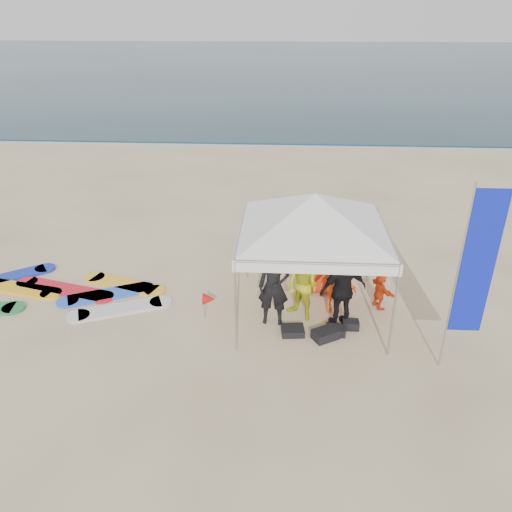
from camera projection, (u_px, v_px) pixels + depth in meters
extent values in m
plane|color=beige|center=(203.00, 365.00, 10.14)|extent=(120.00, 120.00, 0.00)
cube|color=#0C2633|center=(275.00, 63.00, 63.64)|extent=(160.00, 84.00, 0.08)
cube|color=silver|center=(256.00, 144.00, 26.38)|extent=(160.00, 1.20, 0.01)
imported|color=black|center=(274.00, 286.00, 11.10)|extent=(0.71, 0.49, 1.90)
imported|color=#CCCF1D|center=(302.00, 287.00, 11.34)|extent=(1.00, 0.98, 1.62)
imported|color=#FB4D16|center=(335.00, 281.00, 11.61)|extent=(1.10, 0.71, 1.60)
imported|color=black|center=(343.00, 290.00, 11.00)|extent=(1.17, 0.79, 1.85)
imported|color=red|center=(322.00, 259.00, 12.34)|extent=(0.93, 0.63, 1.87)
imported|color=red|center=(380.00, 290.00, 11.88)|extent=(0.60, 0.93, 0.96)
cylinder|color=#A5A5A8|center=(247.00, 241.00, 12.96)|extent=(0.05, 0.05, 2.12)
cylinder|color=#A5A5A8|center=(370.00, 244.00, 12.79)|extent=(0.05, 0.05, 2.12)
cylinder|color=#A5A5A8|center=(235.00, 307.00, 10.12)|extent=(0.05, 0.05, 2.12)
cylinder|color=#A5A5A8|center=(394.00, 312.00, 9.95)|extent=(0.05, 0.05, 2.12)
cube|color=white|center=(316.00, 269.00, 9.61)|extent=(3.28, 0.02, 0.24)
cube|color=white|center=(310.00, 209.00, 12.45)|extent=(3.28, 0.02, 0.24)
cube|color=white|center=(241.00, 233.00, 11.12)|extent=(0.02, 3.28, 0.24)
cube|color=white|center=(385.00, 236.00, 10.95)|extent=(0.02, 3.28, 0.24)
pyramid|color=white|center=(315.00, 193.00, 10.60)|extent=(4.50, 4.50, 0.85)
cylinder|color=#A5A5A8|center=(456.00, 282.00, 9.25)|extent=(0.04, 0.04, 3.89)
cube|color=#0B19BE|center=(478.00, 264.00, 9.06)|extent=(0.61, 0.03, 2.89)
cylinder|color=#A5A5A8|center=(204.00, 306.00, 11.56)|extent=(0.02, 0.02, 0.60)
cone|color=red|center=(209.00, 299.00, 11.46)|extent=(0.28, 0.28, 0.28)
cube|color=black|center=(326.00, 334.00, 10.90)|extent=(0.67, 0.59, 0.22)
cube|color=black|center=(336.00, 330.00, 11.07)|extent=(0.50, 0.37, 0.18)
cube|color=black|center=(293.00, 331.00, 11.06)|extent=(0.54, 0.45, 0.16)
cube|color=black|center=(351.00, 325.00, 11.24)|extent=(0.36, 0.26, 0.20)
cube|color=yellow|center=(15.00, 288.00, 12.84)|extent=(2.25, 0.99, 0.07)
cube|color=red|center=(64.00, 290.00, 12.75)|extent=(2.37, 1.12, 0.07)
cube|color=blue|center=(106.00, 295.00, 12.54)|extent=(1.91, 1.27, 0.07)
cube|color=yellow|center=(124.00, 284.00, 13.01)|extent=(1.95, 1.12, 0.07)
cube|color=silver|center=(120.00, 309.00, 11.94)|extent=(1.99, 1.23, 0.07)
cube|color=#152FB8|center=(3.00, 279.00, 13.26)|extent=(2.07, 1.70, 0.07)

